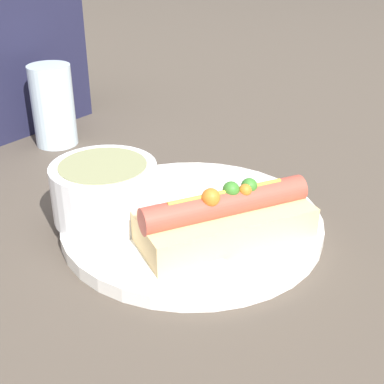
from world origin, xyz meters
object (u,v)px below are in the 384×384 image
(hot_dog, at_px, (225,219))
(soup_bowl, at_px, (105,188))
(spoon, at_px, (148,233))
(drinking_glass, at_px, (53,106))

(hot_dog, height_order, soup_bowl, hot_dog)
(hot_dog, bearing_deg, spoon, 153.53)
(drinking_glass, bearing_deg, hot_dog, -103.38)
(drinking_glass, bearing_deg, soup_bowl, -118.40)
(soup_bowl, xyz_separation_m, drinking_glass, (0.13, 0.23, 0.01))
(spoon, bearing_deg, hot_dog, -147.56)
(hot_dog, distance_m, soup_bowl, 0.13)
(soup_bowl, relative_size, drinking_glass, 0.95)
(hot_dog, relative_size, drinking_glass, 1.59)
(spoon, bearing_deg, soup_bowl, -6.28)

